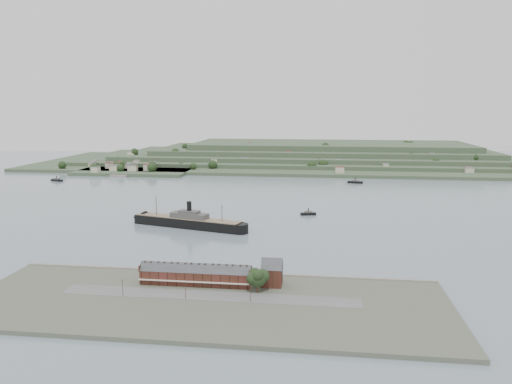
# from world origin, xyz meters

# --- Properties ---
(ground) EXTENTS (1400.00, 1400.00, 0.00)m
(ground) POSITION_xyz_m (0.00, 0.00, 0.00)
(ground) COLOR slate
(ground) RESTS_ON ground
(near_shore) EXTENTS (220.00, 80.00, 2.60)m
(near_shore) POSITION_xyz_m (0.00, -186.75, 1.01)
(near_shore) COLOR #4C5142
(near_shore) RESTS_ON ground
(terrace_row) EXTENTS (55.60, 9.80, 11.07)m
(terrace_row) POSITION_xyz_m (-10.00, -168.02, 6.84)
(terrace_row) COLOR #3F2216
(terrace_row) RESTS_ON ground
(gabled_building) EXTENTS (10.40, 10.18, 14.09)m
(gabled_building) POSITION_xyz_m (27.50, -164.00, 8.19)
(gabled_building) COLOR #3F2216
(gabled_building) RESTS_ON ground
(far_peninsula) EXTENTS (760.00, 309.00, 30.00)m
(far_peninsula) POSITION_xyz_m (27.91, 393.10, 11.88)
(far_peninsula) COLOR #395236
(far_peninsula) RESTS_ON ground
(steamship) EXTENTS (96.71, 36.49, 23.68)m
(steamship) POSITION_xyz_m (-49.63, -45.18, 4.37)
(steamship) COLOR black
(steamship) RESTS_ON ground
(tugboat) EXTENTS (13.35, 6.50, 5.80)m
(tugboat) POSITION_xyz_m (40.84, 8.28, 1.42)
(tugboat) COLOR black
(tugboat) RESTS_ON ground
(ferry_west) EXTENTS (17.22, 10.59, 6.26)m
(ferry_west) POSITION_xyz_m (-264.71, 159.95, 1.51)
(ferry_west) COLOR black
(ferry_west) RESTS_ON ground
(ferry_east) EXTENTS (18.12, 7.12, 6.61)m
(ferry_east) POSITION_xyz_m (90.79, 189.74, 1.59)
(ferry_east) COLOR black
(ferry_east) RESTS_ON ground
(fig_tree) EXTENTS (10.69, 9.26, 11.93)m
(fig_tree) POSITION_xyz_m (21.79, -174.39, 9.28)
(fig_tree) COLOR #442E1F
(fig_tree) RESTS_ON ground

